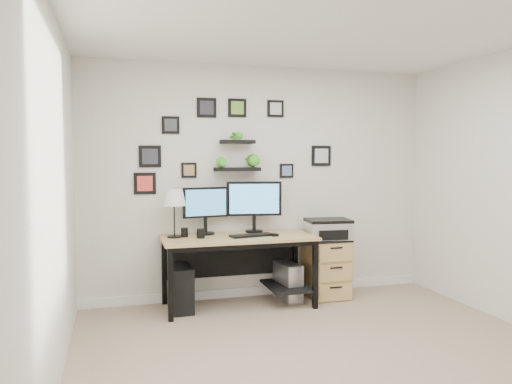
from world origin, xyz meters
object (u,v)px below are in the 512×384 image
object	(u,v)px
monitor_left	(206,207)
mug	(201,234)
table_lamp	(174,199)
desk	(241,247)
printer	(328,229)
file_cabinet	(326,267)
pc_tower_black	(181,288)
pc_tower_grey	(288,282)
monitor_right	(254,202)

from	to	relation	value
monitor_left	mug	size ratio (longest dim) A/B	5.36
table_lamp	desk	bearing A→B (deg)	-6.61
table_lamp	printer	xyz separation A→B (m)	(1.71, -0.07, -0.37)
table_lamp	file_cabinet	size ratio (longest dim) A/B	0.75
pc_tower_black	pc_tower_grey	distance (m)	1.19
monitor_right	mug	size ratio (longest dim) A/B	6.36
pc_tower_grey	table_lamp	bearing A→B (deg)	178.06
mug	file_cabinet	xyz separation A→B (m)	(1.45, 0.10, -0.46)
table_lamp	pc_tower_grey	size ratio (longest dim) A/B	1.16
monitor_left	table_lamp	distance (m)	0.38
file_cabinet	pc_tower_grey	bearing A→B (deg)	-177.55
monitor_left	mug	bearing A→B (deg)	-112.24
monitor_right	monitor_left	bearing A→B (deg)	-179.32
monitor_right	file_cabinet	size ratio (longest dim) A/B	0.90
pc_tower_black	pc_tower_grey	world-z (taller)	pc_tower_black
desk	printer	size ratio (longest dim) A/B	3.12
desk	mug	xyz separation A→B (m)	(-0.44, -0.04, 0.17)
pc_tower_grey	printer	xyz separation A→B (m)	(0.47, -0.02, 0.57)
pc_tower_black	monitor_left	bearing A→B (deg)	30.60
desk	pc_tower_black	size ratio (longest dim) A/B	3.46
pc_tower_grey	mug	bearing A→B (deg)	-175.37
monitor_left	mug	world-z (taller)	monitor_left
table_lamp	mug	size ratio (longest dim) A/B	5.28
monitor_left	pc_tower_grey	bearing A→B (deg)	-9.23
table_lamp	file_cabinet	world-z (taller)	table_lamp
file_cabinet	printer	world-z (taller)	printer
monitor_right	pc_tower_black	distance (m)	1.21
desk	file_cabinet	distance (m)	1.06
monitor_left	pc_tower_grey	world-z (taller)	monitor_left
desk	pc_tower_black	distance (m)	0.75
table_lamp	printer	bearing A→B (deg)	-2.20
mug	pc_tower_grey	world-z (taller)	mug
monitor_left	pc_tower_black	world-z (taller)	monitor_left
monitor_left	pc_tower_grey	distance (m)	1.23
pc_tower_grey	printer	bearing A→B (deg)	-2.87
monitor_right	mug	bearing A→B (deg)	-160.07
pc_tower_black	printer	bearing A→B (deg)	-0.63
printer	pc_tower_black	bearing A→B (deg)	-179.44
pc_tower_black	file_cabinet	size ratio (longest dim) A/B	0.69
monitor_left	monitor_right	world-z (taller)	monitor_right
table_lamp	file_cabinet	distance (m)	1.89
file_cabinet	monitor_right	bearing A→B (deg)	170.83
mug	printer	size ratio (longest dim) A/B	0.19
monitor_left	pc_tower_black	bearing A→B (deg)	-148.20
desk	pc_tower_grey	world-z (taller)	desk
desk	pc_tower_black	xyz separation A→B (m)	(-0.64, -0.00, -0.39)
pc_tower_black	pc_tower_grey	xyz separation A→B (m)	(1.19, 0.04, -0.02)
desk	pc_tower_grey	xyz separation A→B (m)	(0.55, 0.04, -0.42)
mug	file_cabinet	bearing A→B (deg)	3.93
table_lamp	printer	size ratio (longest dim) A/B	0.98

